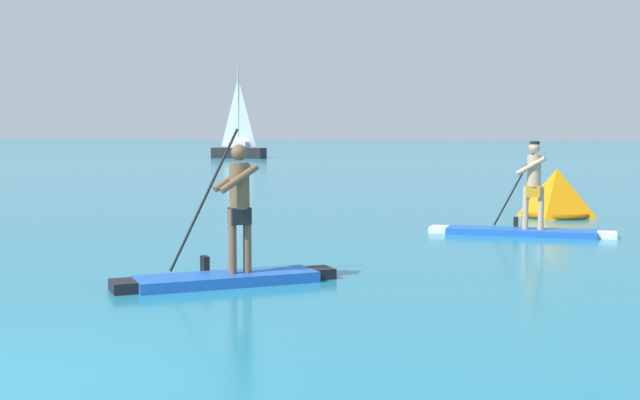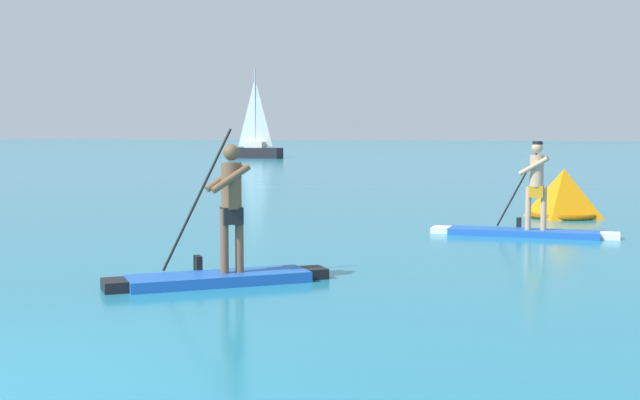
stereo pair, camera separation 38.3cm
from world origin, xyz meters
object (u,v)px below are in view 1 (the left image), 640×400
(paddleboarder_far_right, at_px, (523,218))
(sailboat_left_horizon, at_px, (239,146))
(paddleboarder_mid_center, at_px, (228,258))
(race_marker_buoy, at_px, (557,195))

(paddleboarder_far_right, relative_size, sailboat_left_horizon, 0.51)
(paddleboarder_far_right, xyz_separation_m, sailboat_left_horizon, (-24.07, 44.16, 0.66))
(paddleboarder_mid_center, relative_size, paddleboarder_far_right, 0.73)
(race_marker_buoy, xyz_separation_m, sailboat_left_horizon, (-24.61, 40.30, 0.49))
(sailboat_left_horizon, bearing_deg, paddleboarder_far_right, -56.60)
(paddleboarder_mid_center, bearing_deg, race_marker_buoy, -150.16)
(race_marker_buoy, height_order, sailboat_left_horizon, sailboat_left_horizon)
(paddleboarder_far_right, relative_size, race_marker_buoy, 2.16)
(paddleboarder_mid_center, bearing_deg, sailboat_left_horizon, -107.38)
(race_marker_buoy, relative_size, sailboat_left_horizon, 0.23)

